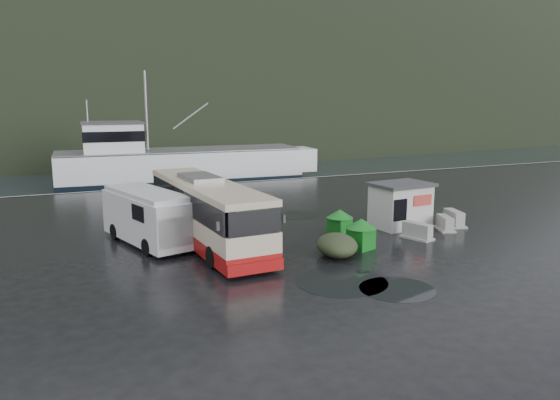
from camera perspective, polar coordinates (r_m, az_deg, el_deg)
name	(u,v)px	position (r m, az deg, el deg)	size (l,w,h in m)	color
ground	(294,243)	(27.63, 1.46, -4.51)	(160.00, 160.00, 0.00)	black
harbor_water	(95,129)	(134.83, -18.77, 7.06)	(300.00, 180.00, 0.02)	black
quay_edge	(193,185)	(46.15, -9.05, 1.53)	(160.00, 0.60, 1.50)	#999993
headland	(90,113)	(275.09, -19.23, 8.61)	(780.00, 540.00, 570.00)	black
coach_bus	(208,244)	(27.75, -7.55, -4.54)	(2.99, 11.93, 3.37)	beige
white_van	(149,244)	(28.30, -13.52, -4.45)	(2.24, 6.51, 2.72)	silver
waste_bin_left	(361,249)	(26.88, 8.42, -5.06)	(1.07, 1.07, 1.50)	#136F1C
waste_bin_right	(339,236)	(29.22, 6.22, -3.72)	(1.02, 1.02, 1.43)	#136F1C
dome_tent	(337,256)	(25.58, 5.96, -5.82)	(1.87, 2.62, 1.03)	#2F3A22
ticket_kiosk	(399,227)	(31.71, 12.38, -2.76)	(3.24, 2.46, 2.54)	beige
jersey_barrier_a	(444,230)	(31.63, 16.81, -3.01)	(0.79, 1.57, 0.79)	#999993
jersey_barrier_b	(453,226)	(32.84, 17.65, -2.56)	(0.88, 1.76, 0.88)	#999993
jersey_barrier_c	(417,239)	(29.32, 14.11, -3.94)	(0.83, 1.67, 0.83)	#999993
fishing_trawler	(182,170)	(55.88, -10.23, 3.08)	(28.12, 6.15, 11.25)	silver
puddles	(342,262)	(24.59, 6.48, -6.50)	(6.86, 16.34, 0.01)	black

